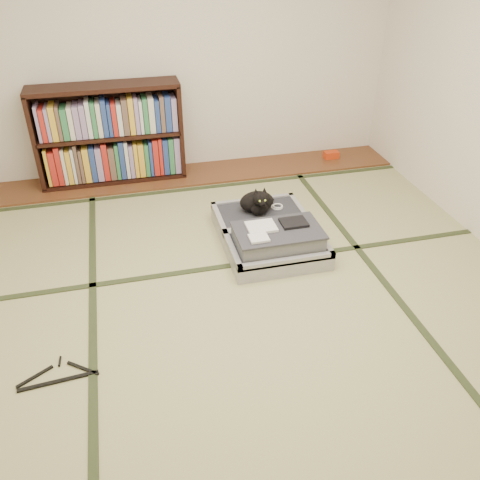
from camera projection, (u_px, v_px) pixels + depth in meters
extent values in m
plane|color=tan|center=(245.00, 299.00, 3.42)|extent=(4.50, 4.50, 0.00)
cube|color=brown|center=(195.00, 174.00, 5.05)|extent=(4.00, 0.50, 0.02)
cube|color=red|center=(331.00, 155.00, 5.35)|extent=(0.15, 0.09, 0.07)
plane|color=silver|center=(185.00, 43.00, 4.61)|extent=(4.00, 0.00, 4.00)
cube|color=#2D381E|center=(93.00, 323.00, 3.22)|extent=(0.05, 4.50, 0.01)
cube|color=#2D381E|center=(381.00, 277.00, 3.62)|extent=(0.05, 4.50, 0.01)
cube|color=#2D381E|center=(232.00, 265.00, 3.75)|extent=(4.00, 0.05, 0.01)
cube|color=#2D381E|center=(201.00, 188.00, 4.81)|extent=(4.00, 0.05, 0.01)
cube|color=black|center=(36.00, 141.00, 4.57)|extent=(0.04, 0.31, 0.86)
cube|color=black|center=(179.00, 128.00, 4.84)|extent=(0.04, 0.31, 0.86)
cube|color=black|center=(116.00, 177.00, 4.94)|extent=(1.34, 0.31, 0.04)
cube|color=black|center=(103.00, 87.00, 4.47)|extent=(1.34, 0.31, 0.04)
cube|color=black|center=(110.00, 135.00, 4.71)|extent=(1.28, 0.31, 0.03)
cube|color=black|center=(109.00, 129.00, 4.82)|extent=(1.34, 0.02, 0.86)
cube|color=gray|center=(113.00, 157.00, 4.81)|extent=(1.21, 0.21, 0.36)
cube|color=gray|center=(107.00, 115.00, 4.59)|extent=(1.21, 0.21, 0.33)
cube|color=#A4A5A9|center=(277.00, 252.00, 3.79)|extent=(0.72, 0.48, 0.13)
cube|color=#2E2F36|center=(277.00, 249.00, 3.77)|extent=(0.65, 0.40, 0.09)
cube|color=#A4A5A9|center=(287.00, 261.00, 3.57)|extent=(0.72, 0.04, 0.05)
cube|color=#A4A5A9|center=(269.00, 230.00, 3.93)|extent=(0.72, 0.04, 0.05)
cube|color=#A4A5A9|center=(233.00, 251.00, 3.68)|extent=(0.04, 0.48, 0.05)
cube|color=#A4A5A9|center=(321.00, 239.00, 3.82)|extent=(0.04, 0.48, 0.05)
cube|color=#A4A5A9|center=(260.00, 220.00, 4.18)|extent=(0.72, 0.48, 0.13)
cube|color=#2E2F36|center=(260.00, 217.00, 4.17)|extent=(0.65, 0.40, 0.09)
cube|color=#A4A5A9|center=(268.00, 227.00, 3.97)|extent=(0.72, 0.04, 0.05)
cube|color=#A4A5A9|center=(253.00, 201.00, 4.33)|extent=(0.72, 0.04, 0.05)
cube|color=#A4A5A9|center=(219.00, 218.00, 4.08)|extent=(0.04, 0.48, 0.05)
cube|color=#A4A5A9|center=(299.00, 208.00, 4.22)|extent=(0.04, 0.48, 0.05)
cylinder|color=black|center=(268.00, 228.00, 3.95)|extent=(0.65, 0.02, 0.02)
cube|color=gray|center=(278.00, 239.00, 3.72)|extent=(0.62, 0.38, 0.13)
cube|color=#393840|center=(278.00, 230.00, 3.68)|extent=(0.64, 0.40, 0.01)
cube|color=white|center=(261.00, 227.00, 3.69)|extent=(0.21, 0.17, 0.02)
cube|color=black|center=(294.00, 222.00, 3.74)|extent=(0.19, 0.15, 0.02)
cube|color=white|center=(259.00, 238.00, 3.56)|extent=(0.13, 0.12, 0.02)
cube|color=white|center=(258.00, 274.00, 3.55)|extent=(0.06, 0.01, 0.04)
cube|color=white|center=(274.00, 273.00, 3.58)|extent=(0.05, 0.01, 0.03)
cube|color=orange|center=(319.00, 265.00, 3.65)|extent=(0.05, 0.01, 0.03)
cube|color=#197F33|center=(310.00, 264.00, 3.62)|extent=(0.04, 0.01, 0.03)
ellipsoid|color=black|center=(257.00, 202.00, 4.12)|extent=(0.28, 0.18, 0.17)
ellipsoid|color=black|center=(259.00, 209.00, 4.06)|extent=(0.14, 0.10, 0.10)
ellipsoid|color=black|center=(261.00, 198.00, 3.98)|extent=(0.12, 0.11, 0.11)
sphere|color=black|center=(262.00, 203.00, 3.95)|extent=(0.05, 0.05, 0.05)
cone|color=black|center=(256.00, 191.00, 3.96)|extent=(0.04, 0.05, 0.06)
cone|color=black|center=(264.00, 190.00, 3.97)|extent=(0.04, 0.05, 0.06)
sphere|color=#A5BF33|center=(260.00, 201.00, 3.93)|extent=(0.02, 0.02, 0.02)
sphere|color=#A5BF33|center=(265.00, 200.00, 3.94)|extent=(0.02, 0.02, 0.02)
cylinder|color=black|center=(265.00, 202.00, 4.24)|extent=(0.17, 0.10, 0.03)
torus|color=white|center=(277.00, 207.00, 4.21)|extent=(0.10, 0.10, 0.01)
torus|color=white|center=(278.00, 206.00, 4.20)|extent=(0.08, 0.08, 0.01)
cube|color=black|center=(58.00, 381.00, 2.81)|extent=(0.44, 0.06, 0.01)
cube|color=black|center=(35.00, 377.00, 2.84)|extent=(0.19, 0.13, 0.01)
cube|color=black|center=(83.00, 368.00, 2.89)|extent=(0.18, 0.15, 0.01)
cylinder|color=black|center=(60.00, 361.00, 2.94)|extent=(0.02, 0.08, 0.01)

